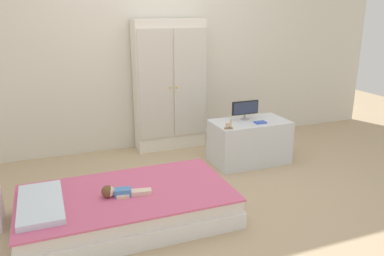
% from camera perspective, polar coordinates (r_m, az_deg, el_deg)
% --- Properties ---
extents(ground_plane, '(10.00, 10.00, 0.02)m').
position_cam_1_polar(ground_plane, '(3.67, 1.60, -10.02)').
color(ground_plane, tan).
extents(back_wall, '(6.40, 0.05, 2.70)m').
position_cam_1_polar(back_wall, '(4.77, -5.81, 13.25)').
color(back_wall, silver).
rests_on(back_wall, ground_plane).
extents(bed, '(1.69, 0.94, 0.25)m').
position_cam_1_polar(bed, '(3.26, -9.51, -11.31)').
color(bed, white).
rests_on(bed, ground_plane).
extents(pillow, '(0.32, 0.68, 0.05)m').
position_cam_1_polar(pillow, '(3.15, -21.40, -10.33)').
color(pillow, silver).
rests_on(pillow, bed).
extents(doll, '(0.39, 0.15, 0.10)m').
position_cam_1_polar(doll, '(3.14, -10.97, -9.22)').
color(doll, '#4C84C6').
rests_on(doll, bed).
extents(wardrobe, '(0.85, 0.30, 1.56)m').
position_cam_1_polar(wardrobe, '(4.71, -3.29, 6.29)').
color(wardrobe, white).
rests_on(wardrobe, ground_plane).
extents(tv_stand, '(0.84, 0.48, 0.48)m').
position_cam_1_polar(tv_stand, '(4.40, 8.42, -1.99)').
color(tv_stand, silver).
rests_on(tv_stand, ground_plane).
extents(tv_monitor, '(0.32, 0.10, 0.21)m').
position_cam_1_polar(tv_monitor, '(4.35, 7.84, 2.85)').
color(tv_monitor, '#99999E').
rests_on(tv_monitor, tv_stand).
extents(rocking_horse_toy, '(0.08, 0.04, 0.10)m').
position_cam_1_polar(rocking_horse_toy, '(4.01, 5.49, 0.52)').
color(rocking_horse_toy, '#8E6642').
rests_on(rocking_horse_toy, tv_stand).
extents(book_blue, '(0.12, 0.08, 0.02)m').
position_cam_1_polar(book_blue, '(4.26, 10.02, 0.82)').
color(book_blue, blue).
rests_on(book_blue, tv_stand).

